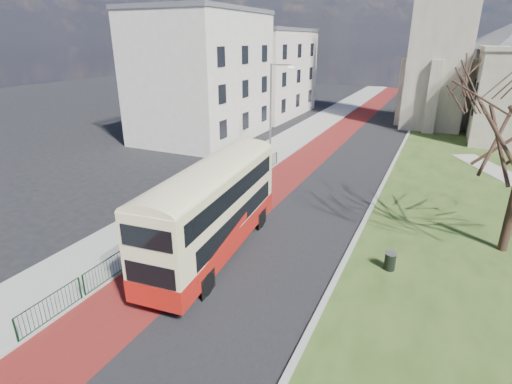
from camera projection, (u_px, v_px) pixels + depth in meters
The scene contains 13 objects.
ground at pixel (210, 257), 19.60m from camera, with size 160.00×160.00×0.00m, color black.
road_carriageway at pixel (340, 158), 35.92m from camera, with size 9.00×120.00×0.01m, color black.
bus_lane at pixel (311, 155), 36.99m from camera, with size 3.40×120.00×0.01m, color #591414.
pavement_west at pixel (273, 150), 38.47m from camera, with size 4.00×120.00×0.12m, color gray.
kerb_west at pixel (293, 152), 37.68m from camera, with size 0.25×120.00×0.13m, color #999993.
kerb_east at pixel (396, 158), 35.77m from camera, with size 0.25×80.00×0.13m, color #999993.
pedestrian_railing at pixel (202, 208), 23.96m from camera, with size 0.07×24.00×1.12m.
gothic_church at pixel (495, 8), 42.06m from camera, with size 16.38×18.00×40.00m.
street_block_near at pixel (202, 75), 41.41m from camera, with size 10.30×14.30×13.00m.
street_block_far at pixel (264, 72), 55.21m from camera, with size 10.30×16.30×11.50m.
streetlamp at pixel (272, 106), 34.90m from camera, with size 2.13×0.18×8.00m.
bus at pixel (213, 206), 19.08m from camera, with size 3.44×10.90×4.48m.
litter_bin at pixel (390, 261), 18.38m from camera, with size 0.58×0.58×0.88m.
Camera 1 is at (9.32, -14.57, 10.04)m, focal length 28.00 mm.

